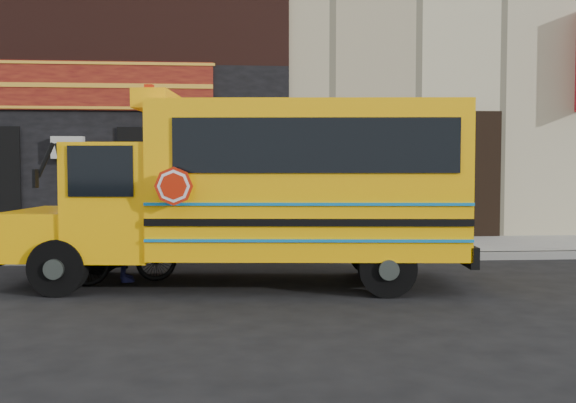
# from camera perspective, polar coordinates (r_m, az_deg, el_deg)

# --- Properties ---
(ground) EXTENTS (120.00, 120.00, 0.00)m
(ground) POSITION_cam_1_polar(r_m,az_deg,el_deg) (9.76, 2.67, -7.58)
(ground) COLOR black
(ground) RESTS_ON ground
(curb) EXTENTS (40.00, 0.20, 0.15)m
(curb) POSITION_cam_1_polar(r_m,az_deg,el_deg) (12.30, 1.15, -5.03)
(curb) COLOR gray
(curb) RESTS_ON ground
(sidewalk) EXTENTS (40.00, 3.00, 0.15)m
(sidewalk) POSITION_cam_1_polar(r_m,az_deg,el_deg) (13.78, 0.53, -4.16)
(sidewalk) COLOR slate
(sidewalk) RESTS_ON ground
(building) EXTENTS (20.00, 10.70, 12.00)m
(building) POSITION_cam_1_polar(r_m,az_deg,el_deg) (20.47, -1.22, 15.22)
(building) COLOR #B9B08A
(building) RESTS_ON sidewalk
(school_bus) EXTENTS (7.07, 2.76, 2.92)m
(school_bus) POSITION_cam_1_polar(r_m,az_deg,el_deg) (9.82, -2.20, 1.34)
(school_bus) COLOR black
(school_bus) RESTS_ON ground
(bicycle) EXTENTS (1.76, 1.06, 1.02)m
(bicycle) POSITION_cam_1_polar(r_m,az_deg,el_deg) (10.26, -14.46, -4.27)
(bicycle) COLOR black
(bicycle) RESTS_ON ground
(cyclist) EXTENTS (0.60, 0.75, 1.78)m
(cyclist) POSITION_cam_1_polar(r_m,az_deg,el_deg) (10.22, -14.25, -2.15)
(cyclist) COLOR #111234
(cyclist) RESTS_ON ground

